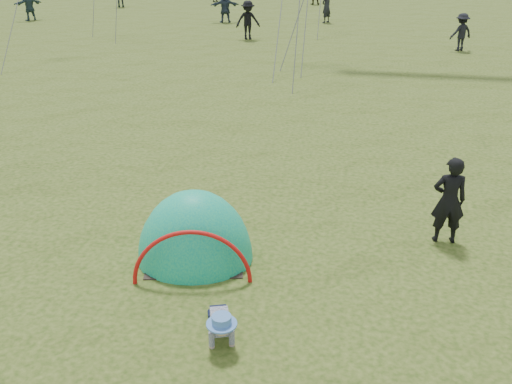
# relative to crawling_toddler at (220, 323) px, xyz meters

# --- Properties ---
(ground) EXTENTS (140.00, 140.00, 0.00)m
(ground) POSITION_rel_crawling_toddler_xyz_m (1.15, 0.35, -0.27)
(ground) COLOR #223B0D
(crawling_toddler) EXTENTS (0.71, 0.84, 0.55)m
(crawling_toddler) POSITION_rel_crawling_toddler_xyz_m (0.00, 0.00, 0.00)
(crawling_toddler) COLOR black
(crawling_toddler) RESTS_ON ground
(popup_tent) EXTENTS (2.15, 1.90, 2.41)m
(popup_tent) POSITION_rel_crawling_toddler_xyz_m (-0.89, 1.88, -0.27)
(popup_tent) COLOR #008B86
(popup_tent) RESTS_ON ground
(standing_adult) EXTENTS (0.60, 0.43, 1.55)m
(standing_adult) POSITION_rel_crawling_toddler_xyz_m (3.15, 3.24, 0.50)
(standing_adult) COLOR black
(standing_adult) RESTS_ON ground
(crowd_person_3) EXTENTS (1.31, 1.05, 1.77)m
(crowd_person_3) POSITION_rel_crawling_toddler_xyz_m (-3.96, 21.50, 0.61)
(crowd_person_3) COLOR black
(crowd_person_3) RESTS_ON ground
(crowd_person_5) EXTENTS (1.68, 1.05, 1.73)m
(crowd_person_5) POSITION_rel_crawling_toddler_xyz_m (-6.25, 26.44, 0.59)
(crowd_person_5) COLOR #293547
(crowd_person_5) RESTS_ON ground
(crowd_person_6) EXTENTS (0.72, 0.78, 1.79)m
(crowd_person_6) POSITION_rel_crawling_toddler_xyz_m (-0.69, 27.35, 0.62)
(crowd_person_6) COLOR black
(crowd_person_6) RESTS_ON ground
(crowd_person_9) EXTENTS (1.17, 1.02, 1.58)m
(crowd_person_9) POSITION_rel_crawling_toddler_xyz_m (5.60, 20.52, 0.51)
(crowd_person_9) COLOR black
(crowd_person_9) RESTS_ON ground
(crowd_person_11) EXTENTS (1.36, 1.58, 1.72)m
(crowd_person_11) POSITION_rel_crawling_toddler_xyz_m (-17.40, 25.10, 0.59)
(crowd_person_11) COLOR #293C45
(crowd_person_11) RESTS_ON ground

